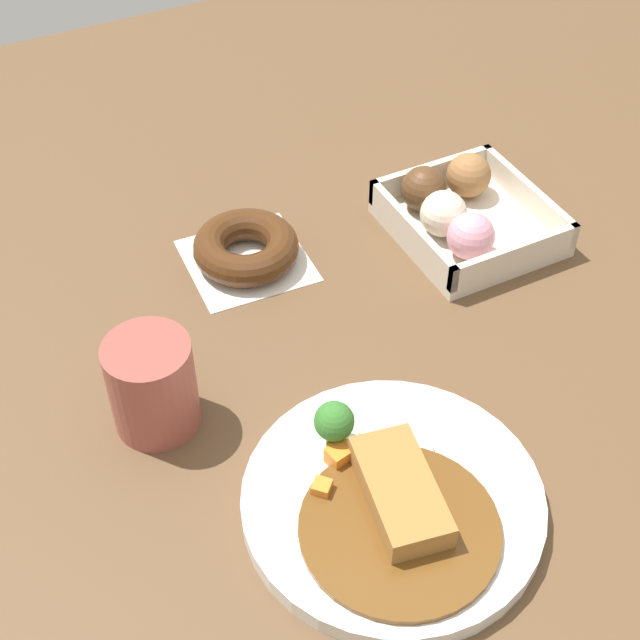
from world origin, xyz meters
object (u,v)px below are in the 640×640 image
object	(u,v)px
donut_box	(460,213)
coffee_mug	(152,385)
curry_plate	(392,499)
chocolate_ring_donut	(246,248)

from	to	relation	value
donut_box	coffee_mug	distance (m)	0.40
curry_plate	donut_box	bearing A→B (deg)	138.42
chocolate_ring_donut	curry_plate	bearing A→B (deg)	-3.34
curry_plate	chocolate_ring_donut	xyz separation A→B (m)	(-0.34, 0.02, 0.00)
curry_plate	donut_box	world-z (taller)	curry_plate
donut_box	chocolate_ring_donut	world-z (taller)	donut_box
chocolate_ring_donut	donut_box	bearing A→B (deg)	75.30
donut_box	coffee_mug	bearing A→B (deg)	-75.09
donut_box	coffee_mug	xyz separation A→B (m)	(0.10, -0.39, 0.02)
donut_box	coffee_mug	size ratio (longest dim) A/B	1.82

